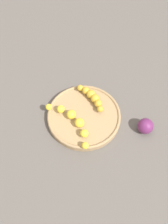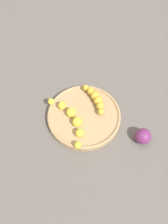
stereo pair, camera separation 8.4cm
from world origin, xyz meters
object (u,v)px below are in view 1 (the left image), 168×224
banana_yellow (73,120)px  banana_spotted (92,97)px  plum_purple (145,126)px  fruit_bowl (84,116)px

banana_yellow → banana_spotted: 0.11m
banana_spotted → plum_purple: bearing=-70.0°
banana_yellow → plum_purple: bearing=-44.8°
fruit_bowl → plum_purple: plum_purple is taller
banana_spotted → plum_purple: (-0.09, 0.18, -0.01)m
fruit_bowl → plum_purple: 0.20m
fruit_bowl → plum_purple: bearing=136.1°
fruit_bowl → plum_purple: size_ratio=4.76×
banana_spotted → fruit_bowl: bearing=-150.8°
banana_spotted → banana_yellow: bearing=-161.8°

